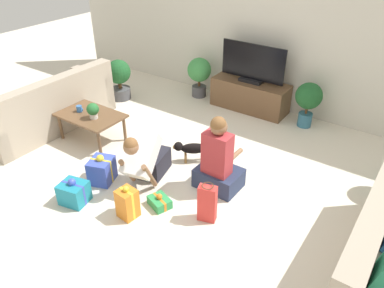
{
  "coord_description": "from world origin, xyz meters",
  "views": [
    {
      "loc": [
        2.25,
        -2.92,
        2.82
      ],
      "look_at": [
        0.06,
        0.23,
        0.45
      ],
      "focal_mm": 35.0,
      "sensor_mm": 36.0,
      "label": 1
    }
  ],
  "objects_px": {
    "gift_box_c": "(102,170)",
    "mug": "(79,109)",
    "potted_plant_corner_left": "(119,77)",
    "gift_box_a": "(74,193)",
    "gift_box_d": "(160,202)",
    "person_kneeling": "(146,158)",
    "gift_box_b": "(127,203)",
    "gift_bag_a": "(207,203)",
    "dog": "(190,148)",
    "potted_plant_back_right": "(308,99)",
    "coffee_table": "(91,117)",
    "tabletop_plant": "(93,110)",
    "tv_console": "(250,95)",
    "potted_plant_back_left": "(199,73)",
    "tv": "(253,65)",
    "person_sitting": "(218,163)",
    "sofa_left": "(48,109)"
  },
  "relations": [
    {
      "from": "potted_plant_back_right",
      "to": "person_sitting",
      "type": "bearing_deg",
      "value": -98.45
    },
    {
      "from": "gift_box_c",
      "to": "gift_bag_a",
      "type": "xyz_separation_m",
      "value": [
        1.43,
        0.15,
        0.06
      ]
    },
    {
      "from": "mug",
      "to": "person_kneeling",
      "type": "bearing_deg",
      "value": -11.17
    },
    {
      "from": "potted_plant_corner_left",
      "to": "gift_box_c",
      "type": "distance_m",
      "value": 2.44
    },
    {
      "from": "tv",
      "to": "person_kneeling",
      "type": "relative_size",
      "value": 1.29
    },
    {
      "from": "potted_plant_corner_left",
      "to": "tabletop_plant",
      "type": "distance_m",
      "value": 1.55
    },
    {
      "from": "gift_box_b",
      "to": "sofa_left",
      "type": "bearing_deg",
      "value": 161.19
    },
    {
      "from": "potted_plant_back_right",
      "to": "potted_plant_back_left",
      "type": "bearing_deg",
      "value": 180.0
    },
    {
      "from": "potted_plant_back_right",
      "to": "gift_box_c",
      "type": "relative_size",
      "value": 1.88
    },
    {
      "from": "potted_plant_corner_left",
      "to": "mug",
      "type": "xyz_separation_m",
      "value": [
        0.49,
        -1.29,
        0.05
      ]
    },
    {
      "from": "gift_box_a",
      "to": "mug",
      "type": "bearing_deg",
      "value": 134.94
    },
    {
      "from": "gift_bag_a",
      "to": "tv_console",
      "type": "bearing_deg",
      "value": 108.12
    },
    {
      "from": "tv_console",
      "to": "gift_box_d",
      "type": "relative_size",
      "value": 4.25
    },
    {
      "from": "potted_plant_corner_left",
      "to": "person_kneeling",
      "type": "height_order",
      "value": "person_kneeling"
    },
    {
      "from": "tabletop_plant",
      "to": "person_kneeling",
      "type": "bearing_deg",
      "value": -13.02
    },
    {
      "from": "tv",
      "to": "person_sitting",
      "type": "relative_size",
      "value": 1.12
    },
    {
      "from": "gift_box_c",
      "to": "potted_plant_back_left",
      "type": "bearing_deg",
      "value": 98.82
    },
    {
      "from": "dog",
      "to": "potted_plant_back_right",
      "type": "bearing_deg",
      "value": 117.18
    },
    {
      "from": "coffee_table",
      "to": "dog",
      "type": "height_order",
      "value": "coffee_table"
    },
    {
      "from": "tv",
      "to": "potted_plant_back_left",
      "type": "bearing_deg",
      "value": -177.09
    },
    {
      "from": "tv_console",
      "to": "person_kneeling",
      "type": "relative_size",
      "value": 1.5
    },
    {
      "from": "coffee_table",
      "to": "gift_box_d",
      "type": "bearing_deg",
      "value": -19.16
    },
    {
      "from": "tv",
      "to": "gift_box_b",
      "type": "xyz_separation_m",
      "value": [
        0.14,
        -3.12,
        -0.59
      ]
    },
    {
      "from": "sofa_left",
      "to": "coffee_table",
      "type": "bearing_deg",
      "value": 97.68
    },
    {
      "from": "potted_plant_back_left",
      "to": "gift_box_a",
      "type": "distance_m",
      "value": 3.29
    },
    {
      "from": "coffee_table",
      "to": "person_kneeling",
      "type": "height_order",
      "value": "person_kneeling"
    },
    {
      "from": "gift_box_a",
      "to": "gift_box_d",
      "type": "relative_size",
      "value": 1.14
    },
    {
      "from": "sofa_left",
      "to": "person_kneeling",
      "type": "bearing_deg",
      "value": 84.45
    },
    {
      "from": "coffee_table",
      "to": "tabletop_plant",
      "type": "height_order",
      "value": "tabletop_plant"
    },
    {
      "from": "sofa_left",
      "to": "tv_console",
      "type": "xyz_separation_m",
      "value": [
        2.22,
        2.31,
        -0.06
      ]
    },
    {
      "from": "gift_box_b",
      "to": "mug",
      "type": "relative_size",
      "value": 3.35
    },
    {
      "from": "gift_box_a",
      "to": "dog",
      "type": "bearing_deg",
      "value": 66.74
    },
    {
      "from": "tv_console",
      "to": "potted_plant_back_left",
      "type": "xyz_separation_m",
      "value": [
        -0.98,
        -0.05,
        0.19
      ]
    },
    {
      "from": "person_kneeling",
      "to": "gift_box_b",
      "type": "relative_size",
      "value": 2.1
    },
    {
      "from": "potted_plant_corner_left",
      "to": "gift_box_d",
      "type": "xyz_separation_m",
      "value": [
        2.39,
        -1.87,
        -0.34
      ]
    },
    {
      "from": "sofa_left",
      "to": "gift_box_a",
      "type": "distance_m",
      "value": 1.97
    },
    {
      "from": "gift_box_c",
      "to": "mug",
      "type": "xyz_separation_m",
      "value": [
        -1.03,
        0.6,
        0.3
      ]
    },
    {
      "from": "tv",
      "to": "dog",
      "type": "xyz_separation_m",
      "value": [
        0.09,
        -1.86,
        -0.56
      ]
    },
    {
      "from": "coffee_table",
      "to": "tv",
      "type": "relative_size",
      "value": 0.85
    },
    {
      "from": "potted_plant_back_right",
      "to": "gift_box_a",
      "type": "bearing_deg",
      "value": -114.92
    },
    {
      "from": "person_sitting",
      "to": "gift_box_c",
      "type": "bearing_deg",
      "value": 30.28
    },
    {
      "from": "person_sitting",
      "to": "gift_box_d",
      "type": "distance_m",
      "value": 0.81
    },
    {
      "from": "person_kneeling",
      "to": "gift_box_d",
      "type": "height_order",
      "value": "person_kneeling"
    },
    {
      "from": "coffee_table",
      "to": "tv_console",
      "type": "xyz_separation_m",
      "value": [
        1.4,
        2.2,
        -0.12
      ]
    },
    {
      "from": "dog",
      "to": "tv_console",
      "type": "bearing_deg",
      "value": 146.21
    },
    {
      "from": "tv_console",
      "to": "gift_box_c",
      "type": "height_order",
      "value": "tv_console"
    },
    {
      "from": "person_kneeling",
      "to": "dog",
      "type": "height_order",
      "value": "person_kneeling"
    },
    {
      "from": "sofa_left",
      "to": "gift_box_a",
      "type": "relative_size",
      "value": 6.09
    },
    {
      "from": "potted_plant_corner_left",
      "to": "tv_console",
      "type": "bearing_deg",
      "value": 24.14
    },
    {
      "from": "sofa_left",
      "to": "gift_bag_a",
      "type": "height_order",
      "value": "sofa_left"
    }
  ]
}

